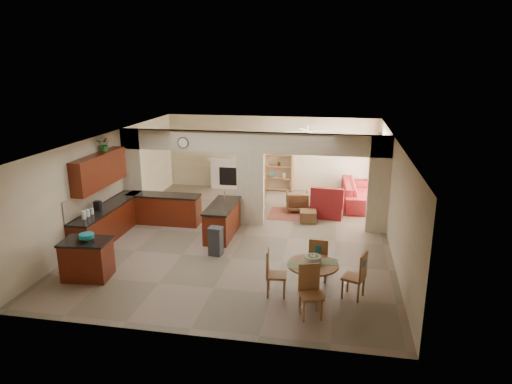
% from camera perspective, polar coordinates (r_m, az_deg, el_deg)
% --- Properties ---
extents(floor, '(10.00, 10.00, 0.00)m').
position_cam_1_polar(floor, '(13.03, -1.50, -5.42)').
color(floor, '#7E6A57').
rests_on(floor, ground).
extents(ceiling, '(10.00, 10.00, 0.00)m').
position_cam_1_polar(ceiling, '(12.29, -1.60, 6.82)').
color(ceiling, white).
rests_on(ceiling, wall_back).
extents(wall_back, '(8.00, 0.00, 8.00)m').
position_cam_1_polar(wall_back, '(17.38, 1.85, 4.85)').
color(wall_back, beige).
rests_on(wall_back, floor).
extents(wall_front, '(8.00, 0.00, 8.00)m').
position_cam_1_polar(wall_front, '(8.05, -8.97, -8.87)').
color(wall_front, beige).
rests_on(wall_front, floor).
extents(wall_left, '(0.00, 10.00, 10.00)m').
position_cam_1_polar(wall_left, '(13.95, -17.85, 1.28)').
color(wall_left, beige).
rests_on(wall_left, floor).
extents(wall_right, '(0.00, 10.00, 10.00)m').
position_cam_1_polar(wall_right, '(12.42, 16.82, -0.39)').
color(wall_right, beige).
rests_on(wall_right, floor).
extents(partition_left_pier, '(0.60, 0.25, 2.80)m').
position_cam_1_polar(partition_left_pier, '(14.68, -15.01, 2.22)').
color(partition_left_pier, beige).
rests_on(partition_left_pier, floor).
extents(partition_center_pier, '(0.80, 0.25, 2.20)m').
position_cam_1_polar(partition_center_pier, '(13.61, -0.67, 0.41)').
color(partition_center_pier, beige).
rests_on(partition_center_pier, floor).
extents(partition_right_pier, '(0.60, 0.25, 2.80)m').
position_cam_1_polar(partition_right_pier, '(13.35, 15.11, 0.87)').
color(partition_right_pier, beige).
rests_on(partition_right_pier, floor).
extents(partition_header, '(8.00, 0.25, 0.60)m').
position_cam_1_polar(partition_header, '(13.31, -0.69, 6.23)').
color(partition_header, beige).
rests_on(partition_header, partition_center_pier).
extents(kitchen_counter, '(2.52, 3.29, 1.48)m').
position_cam_1_polar(kitchen_counter, '(13.67, -15.26, -2.89)').
color(kitchen_counter, '#441407').
rests_on(kitchen_counter, floor).
extents(upper_cabinets, '(0.35, 2.40, 0.90)m').
position_cam_1_polar(upper_cabinets, '(13.07, -18.96, 2.57)').
color(upper_cabinets, '#441407').
rests_on(upper_cabinets, wall_left).
extents(peninsula, '(0.70, 1.85, 0.91)m').
position_cam_1_polar(peninsula, '(12.90, -4.23, -3.52)').
color(peninsula, '#441407').
rests_on(peninsula, floor).
extents(wall_clock, '(0.34, 0.03, 0.34)m').
position_cam_1_polar(wall_clock, '(13.69, -9.10, 6.09)').
color(wall_clock, '#4C3019').
rests_on(wall_clock, partition_header).
extents(rug, '(1.60, 1.30, 0.01)m').
position_cam_1_polar(rug, '(14.81, 4.72, -2.77)').
color(rug, brown).
rests_on(rug, floor).
extents(fireplace, '(1.60, 0.35, 1.20)m').
position_cam_1_polar(fireplace, '(17.69, -3.39, 2.43)').
color(fireplace, silver).
rests_on(fireplace, floor).
extents(shelving_unit, '(1.00, 0.32, 1.80)m').
position_cam_1_polar(shelving_unit, '(17.27, 2.90, 3.07)').
color(shelving_unit, brown).
rests_on(shelving_unit, floor).
extents(window_a, '(0.02, 0.90, 1.90)m').
position_cam_1_polar(window_a, '(14.68, 15.73, 1.36)').
color(window_a, white).
rests_on(window_a, wall_right).
extents(window_b, '(0.02, 0.90, 1.90)m').
position_cam_1_polar(window_b, '(16.33, 15.23, 2.84)').
color(window_b, white).
rests_on(window_b, wall_right).
extents(glazed_door, '(0.02, 0.70, 2.10)m').
position_cam_1_polar(glazed_door, '(15.54, 15.43, 1.61)').
color(glazed_door, white).
rests_on(glazed_door, wall_right).
extents(drape_a_left, '(0.10, 0.28, 2.30)m').
position_cam_1_polar(drape_a_left, '(14.10, 15.77, 0.77)').
color(drape_a_left, '#392016').
rests_on(drape_a_left, wall_right).
extents(drape_a_right, '(0.10, 0.28, 2.30)m').
position_cam_1_polar(drape_a_right, '(15.26, 15.39, 1.93)').
color(drape_a_right, '#392016').
rests_on(drape_a_right, wall_right).
extents(drape_b_left, '(0.10, 0.28, 2.30)m').
position_cam_1_polar(drape_b_left, '(15.74, 15.25, 2.36)').
color(drape_b_left, '#392016').
rests_on(drape_b_left, wall_right).
extents(drape_b_right, '(0.10, 0.28, 2.30)m').
position_cam_1_polar(drape_b_right, '(16.91, 14.95, 3.30)').
color(drape_b_right, '#392016').
rests_on(drape_b_right, wall_right).
extents(ceiling_fan, '(1.00, 1.00, 0.10)m').
position_cam_1_polar(ceiling_fan, '(15.06, 6.44, 7.51)').
color(ceiling_fan, white).
rests_on(ceiling_fan, ceiling).
extents(kitchen_island, '(1.12, 0.85, 0.91)m').
position_cam_1_polar(kitchen_island, '(11.10, -20.36, -7.86)').
color(kitchen_island, '#441407').
rests_on(kitchen_island, floor).
extents(teal_bowl, '(0.33, 0.33, 0.16)m').
position_cam_1_polar(teal_bowl, '(10.89, -20.41, -5.31)').
color(teal_bowl, teal).
rests_on(teal_bowl, kitchen_island).
extents(trash_can, '(0.35, 0.31, 0.68)m').
position_cam_1_polar(trash_can, '(11.69, -5.05, -6.27)').
color(trash_can, '#313134').
rests_on(trash_can, floor).
extents(dining_table, '(1.07, 1.07, 0.73)m').
position_cam_1_polar(dining_table, '(9.72, 7.08, -10.18)').
color(dining_table, brown).
rests_on(dining_table, floor).
extents(fruit_bowl, '(0.33, 0.33, 0.18)m').
position_cam_1_polar(fruit_bowl, '(9.62, 7.14, -8.30)').
color(fruit_bowl, '#83BA27').
rests_on(fruit_bowl, dining_table).
extents(sofa, '(2.79, 1.21, 0.80)m').
position_cam_1_polar(sofa, '(16.06, 12.76, -0.15)').
color(sofa, maroon).
rests_on(sofa, floor).
extents(chaise, '(1.08, 0.91, 0.41)m').
position_cam_1_polar(chaise, '(14.72, 8.81, -2.23)').
color(chaise, maroon).
rests_on(chaise, floor).
extents(armchair, '(0.82, 0.83, 0.66)m').
position_cam_1_polar(armchair, '(15.10, 5.19, -1.12)').
color(armchair, maroon).
rests_on(armchair, floor).
extents(ottoman, '(0.54, 0.54, 0.36)m').
position_cam_1_polar(ottoman, '(14.11, 6.52, -3.05)').
color(ottoman, maroon).
rests_on(ottoman, floor).
extents(plant, '(0.39, 0.35, 0.41)m').
position_cam_1_polar(plant, '(13.26, -18.44, 5.70)').
color(plant, '#134A16').
rests_on(plant, upper_cabinets).
extents(chair_north, '(0.45, 0.45, 1.02)m').
position_cam_1_polar(chair_north, '(10.34, 7.81, -8.16)').
color(chair_north, brown).
rests_on(chair_north, floor).
extents(chair_east, '(0.54, 0.54, 1.02)m').
position_cam_1_polar(chair_east, '(9.75, 12.61, -9.95)').
color(chair_east, brown).
rests_on(chair_east, floor).
extents(chair_south, '(0.53, 0.53, 1.02)m').
position_cam_1_polar(chair_south, '(9.03, 6.78, -11.88)').
color(chair_south, brown).
rests_on(chair_south, floor).
extents(chair_west, '(0.46, 0.46, 1.02)m').
position_cam_1_polar(chair_west, '(9.67, 2.07, -9.78)').
color(chair_west, brown).
rests_on(chair_west, floor).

